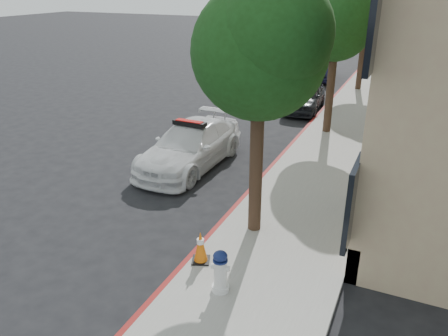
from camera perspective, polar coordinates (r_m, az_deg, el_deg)
name	(u,v)px	position (r m, az deg, el deg)	size (l,w,h in m)	color
ground	(188,180)	(13.28, -4.76, -1.61)	(120.00, 120.00, 0.00)	black
sidewalk	(360,110)	(21.34, 17.31, 7.30)	(3.20, 50.00, 0.15)	gray
curb_strip	(327,106)	(21.56, 13.24, 7.90)	(0.12, 50.00, 0.15)	maroon
tree_near	(261,51)	(9.09, 4.83, 14.99)	(2.92, 2.82, 5.62)	black
tree_mid	(337,24)	(16.81, 14.60, 17.77)	(2.77, 2.64, 5.43)	black
tree_far	(368,6)	(24.69, 18.34, 19.44)	(3.10, 3.00, 5.81)	black
police_car	(190,146)	(14.07, -4.43, 2.93)	(2.07, 4.81, 1.53)	white
parked_car_mid	(305,97)	(20.74, 10.51, 9.15)	(1.52, 3.78, 1.29)	#212329
parked_car_far	(319,68)	(27.84, 12.34, 12.66)	(1.46, 4.19, 1.38)	#161738
fire_hydrant	(220,272)	(8.37, -0.48, -13.40)	(0.37, 0.33, 0.87)	silver
traffic_cone	(201,247)	(9.20, -3.08, -10.22)	(0.48, 0.48, 0.71)	black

